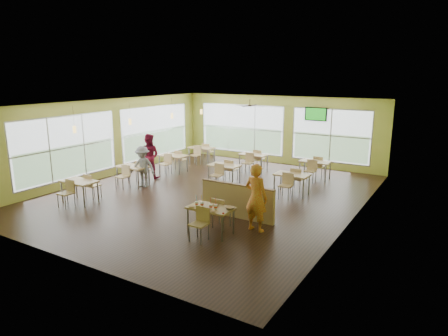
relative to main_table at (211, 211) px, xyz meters
The scene contains 20 objects.
room 3.73m from the main_table, 123.69° to the left, with size 12.00×12.04×3.20m.
window_bays 7.70m from the main_table, 127.41° to the left, with size 9.24×10.24×2.38m.
main_table is the anchor object (origin of this frame).
half_wall_divider 1.45m from the main_table, 90.00° to the left, with size 2.40×0.14×1.04m.
dining_tables 5.61m from the main_table, 122.91° to the left, with size 6.92×8.72×0.87m.
pendant_lights 6.62m from the main_table, 144.75° to the left, with size 0.11×7.31×0.86m.
ceiling_fan 6.73m from the main_table, 108.43° to the left, with size 1.25×1.25×0.29m.
tv_backwall 9.08m from the main_table, 91.29° to the left, with size 1.00×0.07×0.60m.
man_plaid 1.29m from the main_table, 42.08° to the left, with size 0.69×0.45×1.88m, color #EA4A1A.
patron_maroon 6.50m from the main_table, 145.89° to the left, with size 0.90×0.70×1.84m, color maroon.
patron_grey 5.33m from the main_table, 151.77° to the left, with size 1.01×0.58×1.56m, color slate.
cup_blue 0.43m from the main_table, 160.76° to the right, with size 0.10×0.10×0.35m.
cup_yellow 0.30m from the main_table, 154.90° to the right, with size 0.10×0.10×0.37m.
cup_red_near 0.24m from the main_table, 55.00° to the right, with size 0.10×0.10×0.35m.
cup_red_far 0.30m from the main_table, 21.78° to the right, with size 0.10×0.10×0.35m.
food_basket 0.56m from the main_table, 15.04° to the left, with size 0.25×0.25×0.06m.
ketchup_cup 0.62m from the main_table, 25.07° to the right, with size 0.05×0.05×0.02m, color #A61304.
wrapper_left 0.53m from the main_table, 144.69° to the right, with size 0.17×0.16×0.04m, color #B07E55.
wrapper_mid 0.22m from the main_table, 73.82° to the left, with size 0.19×0.17×0.05m, color #B07E55.
wrapper_right 0.43m from the main_table, 46.70° to the right, with size 0.13×0.12×0.03m, color #B07E55.
Camera 1 is at (7.51, -11.41, 4.20)m, focal length 32.00 mm.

